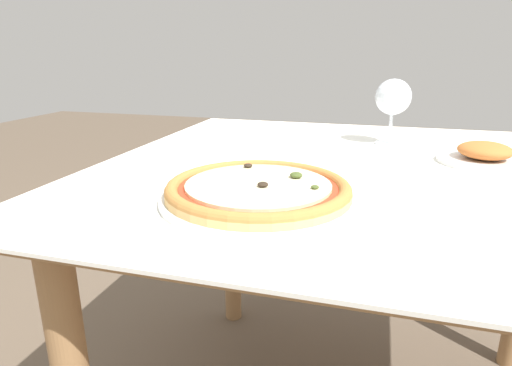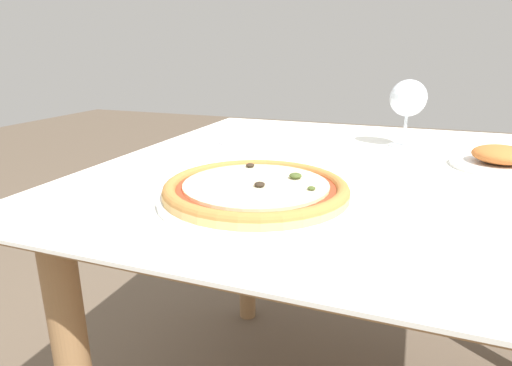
# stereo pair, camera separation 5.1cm
# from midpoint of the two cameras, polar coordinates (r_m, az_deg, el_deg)

# --- Properties ---
(dining_table) EXTENTS (1.15, 1.06, 0.73)m
(dining_table) POSITION_cam_midpoint_polar(r_m,az_deg,el_deg) (0.96, 17.42, -3.38)
(dining_table) COLOR #997047
(dining_table) RESTS_ON ground_plane
(pizza_plate) EXTENTS (0.32, 0.32, 0.04)m
(pizza_plate) POSITION_cam_midpoint_polar(r_m,az_deg,el_deg) (0.70, 2.10, -1.03)
(pizza_plate) COLOR white
(pizza_plate) RESTS_ON dining_table
(fork) EXTENTS (0.06, 0.17, 0.00)m
(fork) POSITION_cam_midpoint_polar(r_m,az_deg,el_deg) (1.06, -4.12, 4.51)
(fork) COLOR silver
(fork) RESTS_ON dining_table
(wine_glass_far_left) EXTENTS (0.09, 0.09, 0.17)m
(wine_glass_far_left) POSITION_cam_midpoint_polar(r_m,az_deg,el_deg) (1.15, 20.85, 10.36)
(wine_glass_far_left) COLOR silver
(wine_glass_far_left) RESTS_ON dining_table
(side_plate) EXTENTS (0.19, 0.19, 0.05)m
(side_plate) POSITION_cam_midpoint_polar(r_m,az_deg,el_deg) (1.04, 30.99, 2.71)
(side_plate) COLOR white
(side_plate) RESTS_ON dining_table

